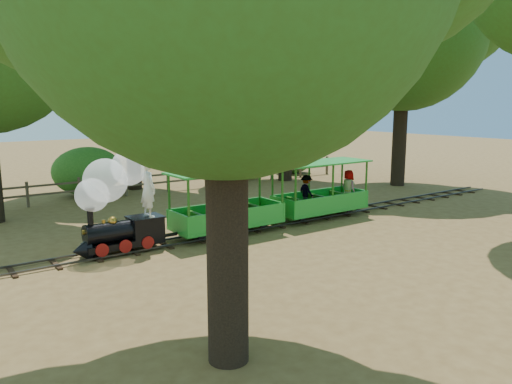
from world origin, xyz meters
TOP-DOWN VIEW (x-y plane):
  - ground at (0.00, 0.00)m, footprint 90.00×90.00m
  - track at (0.00, 0.00)m, footprint 22.00×1.00m
  - locomotive at (-6.36, 0.06)m, footprint 2.47×1.16m
  - carriage_front at (-2.86, -0.01)m, footprint 3.65×1.49m
  - carriage_rear at (1.11, 0.01)m, footprint 3.65×1.49m
  - oak_nc at (-2.03, 9.59)m, footprint 8.27×7.28m
  - oak_ne at (5.47, 7.58)m, footprint 7.52×6.61m
  - oak_e at (8.96, 3.10)m, footprint 9.50×8.36m
  - fence at (0.00, 8.00)m, footprint 18.10×0.10m
  - shrub_west at (-4.11, 9.30)m, footprint 2.10×1.62m
  - shrub_mid_w at (-4.24, 9.30)m, footprint 3.06×2.36m
  - shrub_mid_e at (4.11, 9.30)m, footprint 2.06×1.58m
  - shrub_east at (7.60, 9.30)m, footprint 2.22×1.71m

SIDE VIEW (x-z plane):
  - ground at x=0.00m, z-range 0.00..0.00m
  - track at x=0.00m, z-range 0.02..0.12m
  - fence at x=0.00m, z-range 0.08..1.08m
  - shrub_mid_e at x=4.11m, z-range 0.00..1.43m
  - shrub_west at x=-4.11m, z-range 0.00..1.45m
  - shrub_east at x=7.60m, z-range 0.00..1.53m
  - carriage_rear at x=1.11m, z-range -0.14..1.75m
  - carriage_front at x=-2.86m, z-range -0.14..1.76m
  - shrub_mid_w at x=-4.24m, z-range 0.00..2.12m
  - locomotive at x=-6.36m, z-range 0.18..3.02m
  - oak_ne at x=5.47m, z-range 2.03..11.51m
  - oak_nc at x=-2.03m, z-range 2.39..13.12m
  - oak_e at x=8.96m, z-range 2.20..13.40m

